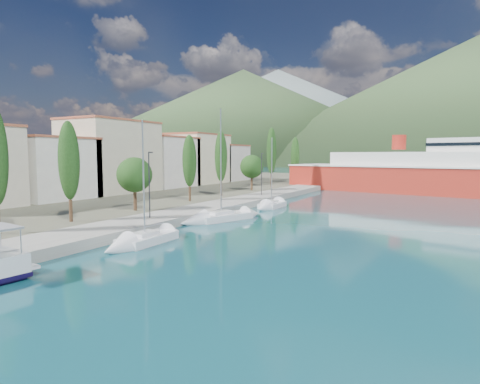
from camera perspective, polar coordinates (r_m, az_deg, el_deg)
The scene contains 10 objects.
ground at distance 136.28m, azimuth 21.44°, elevation 2.12°, with size 1400.00×1400.00×0.00m, color #134954.
quay at distance 48.38m, azimuth -2.74°, elevation -2.06°, with size 5.00×88.00×0.80m, color gray.
land_strip at distance 81.09m, azimuth -22.60°, elevation 0.45°, with size 70.00×148.00×0.70m, color #565644.
town_buildings at distance 70.57m, azimuth -14.39°, elevation 4.28°, with size 9.20×69.20×11.30m.
tree_row at distance 55.96m, azimuth -3.95°, elevation 4.32°, with size 3.89×64.77×10.94m.
lamp_posts at distance 38.54m, azimuth -11.64°, elevation 1.48°, with size 0.15×45.85×6.06m.
sailboat_near at distance 29.69m, azimuth -15.06°, elevation -7.12°, with size 2.20×6.93×9.89m.
sailboat_mid at distance 39.35m, azimuth -4.55°, elevation -3.91°, with size 4.93×8.54×11.95m.
sailboat_far at distance 49.13m, azimuth 3.93°, elevation -2.10°, with size 2.20×6.52×9.52m.
ferry at distance 75.92m, azimuth 27.07°, elevation 2.19°, with size 55.13×20.95×10.72m.
Camera 1 is at (15.55, -15.23, 6.53)m, focal length 30.00 mm.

